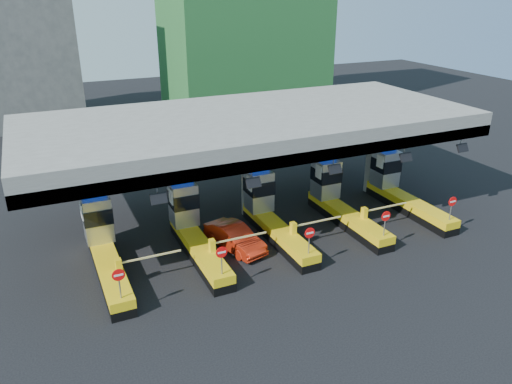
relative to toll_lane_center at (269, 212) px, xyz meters
name	(u,v)px	position (x,y,z in m)	size (l,w,h in m)	color
ground	(271,234)	(0.00, -0.28, -1.40)	(120.00, 120.00, 0.00)	black
toll_canopy	(252,128)	(0.00, 2.59, 4.74)	(28.00, 12.09, 7.00)	slate
toll_lane_far_left	(104,244)	(-10.00, 0.00, 0.00)	(4.43, 8.00, 4.16)	black
toll_lane_left	(192,227)	(-5.00, 0.00, 0.00)	(4.43, 8.00, 4.16)	black
toll_lane_center	(269,212)	(0.00, 0.00, 0.00)	(4.43, 8.00, 4.16)	black
toll_lane_right	(337,199)	(5.00, 0.00, 0.00)	(4.43, 8.00, 4.16)	black
toll_lane_far_right	(398,187)	(10.00, 0.00, 0.00)	(4.43, 8.00, 4.16)	black
bg_building_concrete	(3,40)	(-14.00, 35.72, 7.60)	(14.00, 10.00, 18.00)	#4C4C49
red_car	(235,237)	(-2.74, -1.03, -0.68)	(1.53, 4.38, 1.44)	red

